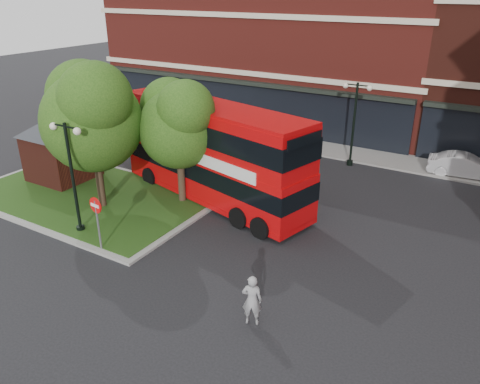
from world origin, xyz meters
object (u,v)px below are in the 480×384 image
Objects in this scene: car_silver at (265,140)px; car_white at (465,166)px; bus at (212,146)px; woman at (252,300)px.

car_white is at bearing -78.64° from car_silver.
car_white is at bearing 57.18° from bus.
bus reaches higher than car_silver.
woman is at bearing -149.09° from car_silver.
woman is 0.49× the size of car_silver.
car_silver is 0.91× the size of car_white.
car_silver is at bearing -84.16° from woman.
woman is 17.59m from car_silver.
woman is at bearing 160.20° from car_white.
bus reaches higher than woman.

